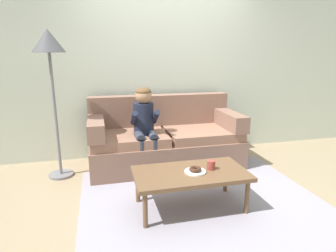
{
  "coord_description": "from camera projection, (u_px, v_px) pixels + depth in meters",
  "views": [
    {
      "loc": [
        -0.99,
        -2.8,
        1.5
      ],
      "look_at": [
        -0.19,
        0.45,
        0.65
      ],
      "focal_mm": 30.3,
      "sensor_mm": 36.0,
      "label": 1
    }
  ],
  "objects": [
    {
      "name": "toy_controller",
      "position": [
        219.0,
        181.0,
        3.41
      ],
      "size": [
        0.23,
        0.09,
        0.05
      ],
      "rotation": [
        0.0,
        0.0,
        0.58
      ],
      "color": "blue",
      "rests_on": "ground"
    },
    {
      "name": "area_rug",
      "position": [
        201.0,
        200.0,
        3.0
      ],
      "size": [
        2.48,
        2.06,
        0.01
      ],
      "primitive_type": "cube",
      "color": "#9993A3",
      "rests_on": "ground"
    },
    {
      "name": "plate",
      "position": [
        195.0,
        172.0,
        2.74
      ],
      "size": [
        0.21,
        0.21,
        0.01
      ],
      "primitive_type": "cylinder",
      "color": "white",
      "rests_on": "coffee_table"
    },
    {
      "name": "mug",
      "position": [
        211.0,
        165.0,
        2.8
      ],
      "size": [
        0.08,
        0.08,
        0.09
      ],
      "primitive_type": "cylinder",
      "color": "#993D38",
      "rests_on": "coffee_table"
    },
    {
      "name": "couch",
      "position": [
        165.0,
        141.0,
        3.92
      ],
      "size": [
        2.02,
        0.9,
        0.94
      ],
      "color": "#846051",
      "rests_on": "ground"
    },
    {
      "name": "coffee_table",
      "position": [
        191.0,
        175.0,
        2.76
      ],
      "size": [
        1.1,
        0.59,
        0.39
      ],
      "color": "brown",
      "rests_on": "ground"
    },
    {
      "name": "ground",
      "position": [
        193.0,
        190.0,
        3.23
      ],
      "size": [
        10.0,
        10.0,
        0.0
      ],
      "primitive_type": "plane",
      "color": "#9E896B"
    },
    {
      "name": "person_child",
      "position": [
        145.0,
        122.0,
        3.57
      ],
      "size": [
        0.34,
        0.58,
        1.1
      ],
      "color": "#1E2338",
      "rests_on": "ground"
    },
    {
      "name": "donut",
      "position": [
        195.0,
        169.0,
        2.73
      ],
      "size": [
        0.15,
        0.15,
        0.04
      ],
      "primitive_type": "torus",
      "rotation": [
        0.0,
        0.0,
        0.24
      ],
      "color": "#422619",
      "rests_on": "plate"
    },
    {
      "name": "floor_lamp",
      "position": [
        49.0,
        54.0,
        3.24
      ],
      "size": [
        0.37,
        0.37,
        1.78
      ],
      "color": "slate",
      "rests_on": "ground"
    },
    {
      "name": "wall_back",
      "position": [
        165.0,
        61.0,
        4.21
      ],
      "size": [
        8.0,
        0.1,
        2.8
      ],
      "primitive_type": "cube",
      "color": "beige",
      "rests_on": "ground"
    }
  ]
}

